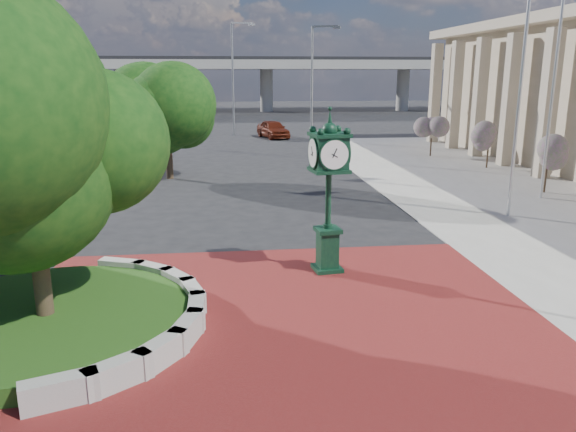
{
  "coord_description": "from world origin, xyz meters",
  "views": [
    {
      "loc": [
        -1.07,
        -11.65,
        5.4
      ],
      "look_at": [
        0.4,
        1.5,
        2.02
      ],
      "focal_mm": 35.0,
      "sensor_mm": 36.0,
      "label": 1
    }
  ],
  "objects_px": {
    "street_lamp_far": "(235,70)",
    "post_clock": "(329,185)",
    "flagpole_a": "(522,68)",
    "street_lamp_near": "(315,82)",
    "parked_car": "(273,129)",
    "flagpole_b": "(556,66)"
  },
  "relations": [
    {
      "from": "parked_car",
      "to": "flagpole_a",
      "type": "height_order",
      "value": "flagpole_a"
    },
    {
      "from": "flagpole_a",
      "to": "street_lamp_far",
      "type": "xyz_separation_m",
      "value": [
        -9.77,
        30.34,
        0.04
      ]
    },
    {
      "from": "street_lamp_far",
      "to": "post_clock",
      "type": "bearing_deg",
      "value": -87.27
    },
    {
      "from": "flagpole_a",
      "to": "street_lamp_far",
      "type": "height_order",
      "value": "flagpole_a"
    },
    {
      "from": "post_clock",
      "to": "street_lamp_near",
      "type": "xyz_separation_m",
      "value": [
        3.0,
        21.29,
        2.36
      ]
    },
    {
      "from": "parked_car",
      "to": "street_lamp_far",
      "type": "bearing_deg",
      "value": 127.61
    },
    {
      "from": "post_clock",
      "to": "flagpole_b",
      "type": "height_order",
      "value": "flagpole_b"
    },
    {
      "from": "street_lamp_near",
      "to": "parked_car",
      "type": "bearing_deg",
      "value": 97.72
    },
    {
      "from": "street_lamp_near",
      "to": "post_clock",
      "type": "bearing_deg",
      "value": -98.02
    },
    {
      "from": "parked_car",
      "to": "street_lamp_near",
      "type": "distance_m",
      "value": 12.86
    },
    {
      "from": "post_clock",
      "to": "flagpole_a",
      "type": "relative_size",
      "value": 0.41
    },
    {
      "from": "street_lamp_near",
      "to": "street_lamp_far",
      "type": "relative_size",
      "value": 0.86
    },
    {
      "from": "flagpole_a",
      "to": "street_lamp_near",
      "type": "distance_m",
      "value": 16.76
    },
    {
      "from": "post_clock",
      "to": "flagpole_a",
      "type": "bearing_deg",
      "value": 33.45
    },
    {
      "from": "post_clock",
      "to": "street_lamp_near",
      "type": "bearing_deg",
      "value": 81.98
    },
    {
      "from": "flagpole_b",
      "to": "post_clock",
      "type": "bearing_deg",
      "value": -143.51
    },
    {
      "from": "parked_car",
      "to": "street_lamp_far",
      "type": "distance_m",
      "value": 6.19
    },
    {
      "from": "flagpole_a",
      "to": "street_lamp_near",
      "type": "height_order",
      "value": "flagpole_a"
    },
    {
      "from": "flagpole_b",
      "to": "street_lamp_far",
      "type": "xyz_separation_m",
      "value": [
        -12.78,
        27.48,
        -0.06
      ]
    },
    {
      "from": "flagpole_a",
      "to": "street_lamp_near",
      "type": "xyz_separation_m",
      "value": [
        -5.08,
        15.96,
        -0.76
      ]
    },
    {
      "from": "flagpole_b",
      "to": "parked_car",
      "type": "bearing_deg",
      "value": 111.11
    },
    {
      "from": "flagpole_a",
      "to": "street_lamp_far",
      "type": "relative_size",
      "value": 1.14
    }
  ]
}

